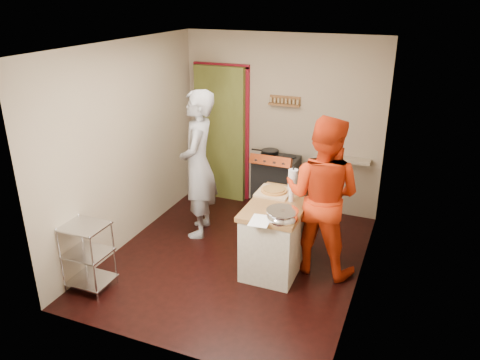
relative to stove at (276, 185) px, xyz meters
The scene contains 10 objects.
floor 1.49m from the stove, 91.94° to the right, with size 3.50×3.50×0.00m, color black.
back_wall 1.03m from the stove, 152.49° to the left, with size 3.00×0.44×2.60m.
left_wall 2.27m from the stove, 137.40° to the right, with size 0.04×3.50×2.60m, color gray.
right_wall 2.20m from the stove, 44.44° to the right, with size 0.04×3.50×2.60m, color gray.
ceiling 2.59m from the stove, 91.94° to the right, with size 3.00×3.50×0.02m, color white.
stove is the anchor object (origin of this frame).
wire_shelving 2.94m from the stove, 116.85° to the right, with size 0.48×0.40×0.80m.
island 1.46m from the stove, 70.91° to the right, with size 0.68×1.23×1.15m.
person_stripe 1.36m from the stove, 128.27° to the right, with size 0.73×0.48×1.99m, color silver.
person_red 1.65m from the stove, 52.64° to the right, with size 0.92×0.72×1.89m, color red.
Camera 1 is at (1.97, -4.70, 3.15)m, focal length 35.00 mm.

